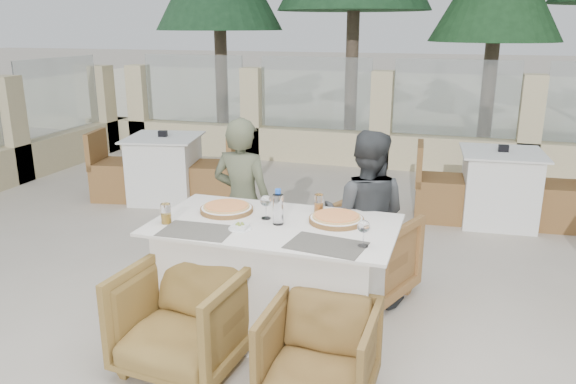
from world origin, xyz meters
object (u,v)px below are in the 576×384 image
(armchair_near_right, at_px, (319,354))
(armchair_far_left, at_px, (257,244))
(dining_table, at_px, (275,277))
(diner_right, at_px, (365,218))
(pizza_right, at_px, (336,219))
(beer_glass_left, at_px, (166,214))
(wine_glass_centre, at_px, (266,206))
(bg_table_b, at_px, (499,188))
(wine_glass_corner, at_px, (363,232))
(armchair_near_left, at_px, (184,318))
(bg_table_a, at_px, (165,169))
(diner_left, at_px, (243,203))
(water_bottle, at_px, (278,207))
(beer_glass_right, at_px, (319,203))
(armchair_far_right, at_px, (359,256))
(pizza_left, at_px, (227,208))
(olive_dish, at_px, (240,226))

(armchair_near_right, bearing_deg, armchair_far_left, 123.49)
(dining_table, relative_size, diner_right, 1.22)
(pizza_right, height_order, beer_glass_left, beer_glass_left)
(wine_glass_centre, height_order, diner_right, diner_right)
(wine_glass_centre, bearing_deg, bg_table_b, 58.99)
(wine_glass_corner, height_order, armchair_near_left, wine_glass_corner)
(wine_glass_centre, relative_size, armchair_near_left, 0.26)
(armchair_near_left, bearing_deg, bg_table_a, 126.19)
(bg_table_a, bearing_deg, dining_table, -59.12)
(armchair_near_right, bearing_deg, armchair_near_left, 176.38)
(wine_glass_centre, distance_m, wine_glass_corner, 0.77)
(dining_table, distance_m, diner_left, 0.84)
(water_bottle, distance_m, bg_table_a, 3.35)
(wine_glass_centre, distance_m, beer_glass_left, 0.66)
(dining_table, height_order, pizza_right, pizza_right)
(pizza_right, relative_size, beer_glass_right, 2.85)
(dining_table, bearing_deg, beer_glass_left, -162.71)
(wine_glass_corner, height_order, armchair_far_right, wine_glass_corner)
(diner_left, bearing_deg, armchair_near_right, 131.67)
(pizza_right, bearing_deg, pizza_left, -178.43)
(diner_left, distance_m, bg_table_b, 2.96)
(olive_dish, distance_m, armchair_far_right, 1.13)
(pizza_right, height_order, armchair_far_left, pizza_right)
(pizza_right, relative_size, diner_left, 0.27)
(armchair_far_left, bearing_deg, diner_right, 168.29)
(armchair_far_right, bearing_deg, olive_dish, 73.95)
(olive_dish, relative_size, armchair_far_left, 0.17)
(pizza_left, bearing_deg, armchair_far_right, 31.56)
(wine_glass_corner, bearing_deg, beer_glass_left, 179.52)
(water_bottle, xyz_separation_m, armchair_far_left, (-0.44, 0.74, -0.60))
(armchair_far_right, xyz_separation_m, armchair_near_right, (0.03, -1.30, -0.06))
(wine_glass_corner, bearing_deg, diner_right, 98.83)
(wine_glass_centre, distance_m, armchair_far_left, 0.94)
(beer_glass_left, relative_size, beer_glass_right, 1.04)
(diner_right, bearing_deg, pizza_left, 26.75)
(wine_glass_corner, relative_size, bg_table_b, 0.11)
(dining_table, xyz_separation_m, diner_left, (-0.48, 0.62, 0.29))
(armchair_far_left, relative_size, armchair_near_left, 0.90)
(water_bottle, bearing_deg, pizza_right, 23.33)
(wine_glass_centre, distance_m, bg_table_b, 3.18)
(beer_glass_left, bearing_deg, wine_glass_centre, 25.46)
(dining_table, bearing_deg, water_bottle, -9.19)
(armchair_far_right, height_order, bg_table_a, bg_table_a)
(wine_glass_corner, bearing_deg, dining_table, 160.57)
(armchair_far_right, bearing_deg, armchair_near_left, 77.30)
(water_bottle, xyz_separation_m, bg_table_a, (-2.24, 2.43, -0.50))
(water_bottle, xyz_separation_m, bg_table_b, (1.51, 2.78, -0.50))
(beer_glass_right, bearing_deg, diner_right, 48.32)
(diner_right, bearing_deg, wine_glass_centre, 41.18)
(pizza_left, bearing_deg, bg_table_b, 53.82)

